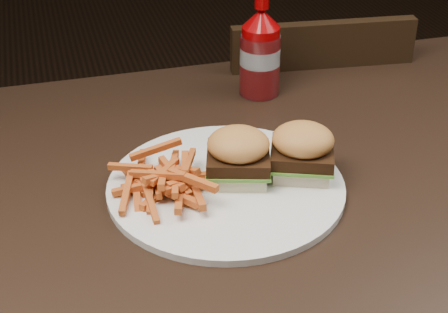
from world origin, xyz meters
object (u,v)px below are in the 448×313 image
object	(u,v)px
dining_table	(292,175)
plate	(226,187)
chair_far	(292,158)
tumbler	(260,65)
ketchup_bottle	(260,63)

from	to	relation	value
dining_table	plate	distance (m)	0.12
chair_far	tumbler	world-z (taller)	tumbler
tumbler	plate	bearing A→B (deg)	-116.79
chair_far	plate	size ratio (longest dim) A/B	1.12
plate	ketchup_bottle	xyz separation A→B (m)	(0.14, 0.29, 0.06)
chair_far	ketchup_bottle	world-z (taller)	ketchup_bottle
dining_table	plate	world-z (taller)	plate
dining_table	plate	xyz separation A→B (m)	(-0.12, -0.04, 0.03)
dining_table	ketchup_bottle	bearing A→B (deg)	83.41
dining_table	tumbler	xyz separation A→B (m)	(0.03, 0.25, 0.08)
chair_far	ketchup_bottle	size ratio (longest dim) A/B	2.86
tumbler	dining_table	bearing A→B (deg)	-96.44
ketchup_bottle	tumbler	xyz separation A→B (m)	(-0.00, -0.00, -0.01)
chair_far	plate	world-z (taller)	plate
ketchup_bottle	tumbler	world-z (taller)	ketchup_bottle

